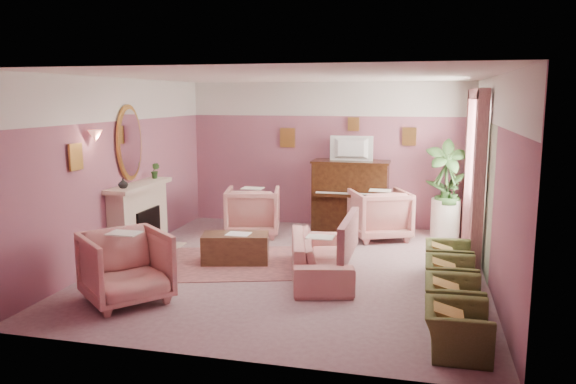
% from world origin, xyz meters
% --- Properties ---
extents(floor, '(5.50, 6.00, 0.01)m').
position_xyz_m(floor, '(0.00, 0.00, 0.00)').
color(floor, gray).
rests_on(floor, ground).
extents(ceiling, '(5.50, 6.00, 0.01)m').
position_xyz_m(ceiling, '(0.00, 0.00, 2.80)').
color(ceiling, white).
rests_on(ceiling, wall_back).
extents(wall_back, '(5.50, 0.02, 2.80)m').
position_xyz_m(wall_back, '(0.00, 3.00, 1.40)').
color(wall_back, '#744764').
rests_on(wall_back, floor).
extents(wall_front, '(5.50, 0.02, 2.80)m').
position_xyz_m(wall_front, '(0.00, -3.00, 1.40)').
color(wall_front, '#744764').
rests_on(wall_front, floor).
extents(wall_left, '(0.02, 6.00, 2.80)m').
position_xyz_m(wall_left, '(-2.75, 0.00, 1.40)').
color(wall_left, '#744764').
rests_on(wall_left, floor).
extents(wall_right, '(0.02, 6.00, 2.80)m').
position_xyz_m(wall_right, '(2.75, 0.00, 1.40)').
color(wall_right, '#744764').
rests_on(wall_right, floor).
extents(picture_rail_band, '(5.50, 0.01, 0.65)m').
position_xyz_m(picture_rail_band, '(0.00, 2.99, 2.47)').
color(picture_rail_band, silver).
rests_on(picture_rail_band, wall_back).
extents(stripe_panel, '(0.01, 3.00, 2.15)m').
position_xyz_m(stripe_panel, '(2.73, 1.30, 1.07)').
color(stripe_panel, '#9BA688').
rests_on(stripe_panel, wall_right).
extents(fireplace_surround, '(0.30, 1.40, 1.10)m').
position_xyz_m(fireplace_surround, '(-2.59, 0.20, 0.55)').
color(fireplace_surround, beige).
rests_on(fireplace_surround, floor).
extents(fireplace_inset, '(0.18, 0.72, 0.68)m').
position_xyz_m(fireplace_inset, '(-2.49, 0.20, 0.40)').
color(fireplace_inset, black).
rests_on(fireplace_inset, floor).
extents(fire_ember, '(0.06, 0.54, 0.10)m').
position_xyz_m(fire_ember, '(-2.45, 0.20, 0.22)').
color(fire_ember, '#E84501').
rests_on(fire_ember, floor).
extents(mantel_shelf, '(0.40, 1.55, 0.07)m').
position_xyz_m(mantel_shelf, '(-2.56, 0.20, 1.12)').
color(mantel_shelf, beige).
rests_on(mantel_shelf, fireplace_surround).
extents(hearth, '(0.55, 1.50, 0.02)m').
position_xyz_m(hearth, '(-2.39, 0.20, 0.01)').
color(hearth, beige).
rests_on(hearth, floor).
extents(mirror_frame, '(0.04, 0.72, 1.20)m').
position_xyz_m(mirror_frame, '(-2.70, 0.20, 1.80)').
color(mirror_frame, '#B5853C').
rests_on(mirror_frame, wall_left).
extents(mirror_glass, '(0.01, 0.60, 1.06)m').
position_xyz_m(mirror_glass, '(-2.67, 0.20, 1.80)').
color(mirror_glass, white).
rests_on(mirror_glass, wall_left).
extents(sconce_shade, '(0.20, 0.20, 0.16)m').
position_xyz_m(sconce_shade, '(-2.62, -0.85, 1.98)').
color(sconce_shade, '#F4826B').
rests_on(sconce_shade, wall_left).
extents(piano, '(1.40, 0.60, 1.30)m').
position_xyz_m(piano, '(0.50, 2.68, 0.65)').
color(piano, black).
rests_on(piano, floor).
extents(piano_keyshelf, '(1.30, 0.12, 0.06)m').
position_xyz_m(piano_keyshelf, '(0.50, 2.33, 0.72)').
color(piano_keyshelf, black).
rests_on(piano_keyshelf, piano).
extents(piano_keys, '(1.20, 0.08, 0.02)m').
position_xyz_m(piano_keys, '(0.50, 2.33, 0.76)').
color(piano_keys, silver).
rests_on(piano_keys, piano).
extents(piano_top, '(1.45, 0.65, 0.04)m').
position_xyz_m(piano_top, '(0.50, 2.68, 1.31)').
color(piano_top, black).
rests_on(piano_top, piano).
extents(television, '(0.80, 0.12, 0.48)m').
position_xyz_m(television, '(0.50, 2.63, 1.60)').
color(television, black).
rests_on(television, piano).
extents(print_back_left, '(0.30, 0.03, 0.38)m').
position_xyz_m(print_back_left, '(-0.80, 2.96, 1.72)').
color(print_back_left, '#B5853C').
rests_on(print_back_left, wall_back).
extents(print_back_right, '(0.26, 0.03, 0.34)m').
position_xyz_m(print_back_right, '(1.55, 2.96, 1.78)').
color(print_back_right, '#B5853C').
rests_on(print_back_right, wall_back).
extents(print_back_mid, '(0.22, 0.03, 0.26)m').
position_xyz_m(print_back_mid, '(0.50, 2.96, 2.00)').
color(print_back_mid, '#B5853C').
rests_on(print_back_mid, wall_back).
extents(print_left_wall, '(0.03, 0.28, 0.36)m').
position_xyz_m(print_left_wall, '(-2.71, -1.20, 1.72)').
color(print_left_wall, '#B5853C').
rests_on(print_left_wall, wall_left).
extents(window_blind, '(0.03, 1.40, 1.80)m').
position_xyz_m(window_blind, '(2.70, 1.55, 1.70)').
color(window_blind, silver).
rests_on(window_blind, wall_right).
extents(curtain_left, '(0.16, 0.34, 2.60)m').
position_xyz_m(curtain_left, '(2.62, 0.63, 1.30)').
color(curtain_left, '#985B5F').
rests_on(curtain_left, floor).
extents(curtain_right, '(0.16, 0.34, 2.60)m').
position_xyz_m(curtain_right, '(2.62, 2.47, 1.30)').
color(curtain_right, '#985B5F').
rests_on(curtain_right, floor).
extents(pelmet, '(0.16, 2.20, 0.16)m').
position_xyz_m(pelmet, '(2.62, 1.55, 2.56)').
color(pelmet, '#985B5F').
rests_on(pelmet, wall_right).
extents(mantel_plant, '(0.16, 0.16, 0.28)m').
position_xyz_m(mantel_plant, '(-2.55, 0.75, 1.29)').
color(mantel_plant, '#2F5525').
rests_on(mantel_plant, mantel_shelf).
extents(mantel_vase, '(0.16, 0.16, 0.16)m').
position_xyz_m(mantel_vase, '(-2.55, -0.30, 1.23)').
color(mantel_vase, silver).
rests_on(mantel_vase, mantel_shelf).
extents(area_rug, '(2.92, 2.45, 0.01)m').
position_xyz_m(area_rug, '(-0.77, 0.10, 0.01)').
color(area_rug, '#8B5051').
rests_on(area_rug, floor).
extents(coffee_table, '(1.09, 0.73, 0.45)m').
position_xyz_m(coffee_table, '(-0.92, 0.09, 0.23)').
color(coffee_table, '#523621').
rests_on(coffee_table, floor).
extents(table_paper, '(0.35, 0.28, 0.01)m').
position_xyz_m(table_paper, '(-0.87, 0.09, 0.46)').
color(table_paper, white).
rests_on(table_paper, coffee_table).
extents(sofa, '(0.66, 1.99, 0.80)m').
position_xyz_m(sofa, '(0.46, -0.25, 0.40)').
color(sofa, '#D49089').
rests_on(sofa, floor).
extents(sofa_throw, '(0.10, 1.51, 0.55)m').
position_xyz_m(sofa_throw, '(0.86, -0.25, 0.60)').
color(sofa_throw, '#985B5F').
rests_on(sofa_throw, sofa).
extents(floral_armchair_left, '(0.94, 0.94, 0.98)m').
position_xyz_m(floral_armchair_left, '(-1.18, 1.82, 0.49)').
color(floral_armchair_left, '#D49089').
rests_on(floral_armchair_left, floor).
extents(floral_armchair_right, '(0.94, 0.94, 0.98)m').
position_xyz_m(floral_armchair_right, '(1.10, 2.12, 0.49)').
color(floral_armchair_right, '#D49089').
rests_on(floral_armchair_right, floor).
extents(floral_armchair_front, '(0.94, 0.94, 0.98)m').
position_xyz_m(floral_armchair_front, '(-1.68, -1.81, 0.49)').
color(floral_armchair_front, '#D49089').
rests_on(floral_armchair_front, floor).
extents(olive_chair_a, '(0.52, 0.74, 0.64)m').
position_xyz_m(olive_chair_a, '(2.22, -2.32, 0.32)').
color(olive_chair_a, '#545E2E').
rests_on(olive_chair_a, floor).
extents(olive_chair_b, '(0.52, 0.74, 0.64)m').
position_xyz_m(olive_chair_b, '(2.22, -1.50, 0.32)').
color(olive_chair_b, '#545E2E').
rests_on(olive_chair_b, floor).
extents(olive_chair_c, '(0.52, 0.74, 0.64)m').
position_xyz_m(olive_chair_c, '(2.22, -0.68, 0.32)').
color(olive_chair_c, '#545E2E').
rests_on(olive_chair_c, floor).
extents(olive_chair_d, '(0.52, 0.74, 0.64)m').
position_xyz_m(olive_chair_d, '(2.22, 0.14, 0.32)').
color(olive_chair_d, '#545E2E').
rests_on(olive_chair_d, floor).
extents(side_table, '(0.52, 0.52, 0.70)m').
position_xyz_m(side_table, '(2.25, 2.52, 0.35)').
color(side_table, white).
rests_on(side_table, floor).
extents(side_plant_big, '(0.30, 0.30, 0.34)m').
position_xyz_m(side_plant_big, '(2.25, 2.52, 0.87)').
color(side_plant_big, '#2F5525').
rests_on(side_plant_big, side_table).
extents(side_plant_small, '(0.16, 0.16, 0.28)m').
position_xyz_m(side_plant_small, '(2.37, 2.42, 0.84)').
color(side_plant_small, '#2F5525').
rests_on(side_plant_small, side_table).
extents(palm_pot, '(0.34, 0.34, 0.34)m').
position_xyz_m(palm_pot, '(2.24, 2.46, 0.17)').
color(palm_pot, '#925D42').
rests_on(palm_pot, floor).
extents(palm_plant, '(0.76, 0.76, 1.44)m').
position_xyz_m(palm_plant, '(2.24, 2.46, 1.06)').
color(palm_plant, '#2F5525').
rests_on(palm_plant, palm_pot).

